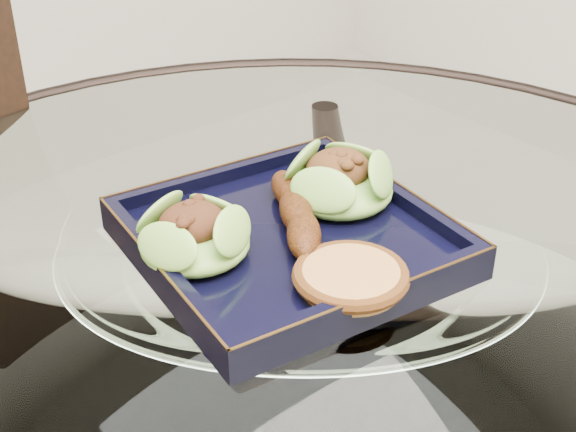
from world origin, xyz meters
TOP-DOWN VIEW (x-y plane):
  - dining_table at (-0.00, -0.00)m, footprint 1.13×1.13m
  - navy_plate at (0.01, 0.03)m, footprint 0.30×0.30m
  - lettuce_wrap_left at (-0.07, 0.06)m, footprint 0.10×0.10m
  - lettuce_wrap_right at (0.09, 0.05)m, footprint 0.12×0.12m
  - roasted_plantain at (0.03, 0.04)m, footprint 0.10×0.15m
  - crumb_patty at (0.00, -0.07)m, footprint 0.10×0.10m

SIDE VIEW (x-z plane):
  - dining_table at x=0.00m, z-range 0.21..0.98m
  - navy_plate at x=0.01m, z-range 0.76..0.78m
  - crumb_patty at x=0.00m, z-range 0.78..0.80m
  - roasted_plantain at x=0.03m, z-range 0.78..0.81m
  - lettuce_wrap_left at x=-0.07m, z-range 0.78..0.82m
  - lettuce_wrap_right at x=0.09m, z-range 0.78..0.82m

